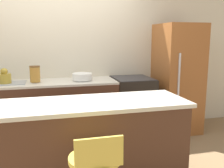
% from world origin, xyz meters
% --- Properties ---
extents(ground_plane, '(14.00, 14.00, 0.00)m').
position_xyz_m(ground_plane, '(0.00, 0.00, 0.00)').
color(ground_plane, '#8E704C').
extents(wall_back, '(8.00, 0.06, 2.60)m').
position_xyz_m(wall_back, '(0.00, 0.71, 1.30)').
color(wall_back, beige).
rests_on(wall_back, ground_plane).
extents(back_counter, '(2.26, 0.66, 0.93)m').
position_xyz_m(back_counter, '(-0.34, 0.35, 0.46)').
color(back_counter, '#4C2D1E').
rests_on(back_counter, ground_plane).
extents(kitchen_island, '(1.89, 0.70, 0.92)m').
position_xyz_m(kitchen_island, '(0.24, -0.96, 0.46)').
color(kitchen_island, '#4C2D1E').
rests_on(kitchen_island, ground_plane).
extents(oven_range, '(0.61, 0.67, 0.93)m').
position_xyz_m(oven_range, '(1.11, 0.35, 0.46)').
color(oven_range, black).
rests_on(oven_range, ground_plane).
extents(refrigerator, '(0.65, 0.74, 1.78)m').
position_xyz_m(refrigerator, '(1.88, 0.32, 0.89)').
color(refrigerator, '#995628').
rests_on(refrigerator, ground_plane).
extents(kettle, '(0.18, 0.18, 0.21)m').
position_xyz_m(kettle, '(-0.79, 0.33, 1.01)').
color(kettle, '#B29333').
rests_on(kettle, back_counter).
extents(mixing_bowl, '(0.30, 0.30, 0.10)m').
position_xyz_m(mixing_bowl, '(0.29, 0.33, 0.98)').
color(mixing_bowl, white).
rests_on(mixing_bowl, back_counter).
extents(canister_jar, '(0.15, 0.15, 0.23)m').
position_xyz_m(canister_jar, '(-0.38, 0.33, 1.04)').
color(canister_jar, '#B77F33').
rests_on(canister_jar, back_counter).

